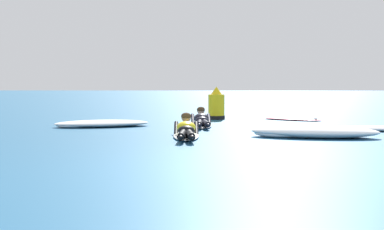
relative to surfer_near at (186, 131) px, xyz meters
name	(u,v)px	position (x,y,z in m)	size (l,w,h in m)	color
ground_plane	(238,118)	(1.39, 6.15, -0.14)	(120.00, 120.00, 0.00)	#235B84
surfer_near	(186,131)	(0.00, 0.00, 0.00)	(0.63, 2.50, 0.54)	white
surfer_far	(202,121)	(0.27, 2.84, -0.01)	(0.65, 2.65, 0.55)	silver
drifting_surfboard	(293,119)	(2.99, 5.12, -0.11)	(1.84, 1.46, 0.16)	#E54C66
whitewater_mid_left	(373,129)	(4.33, 1.62, -0.08)	(3.08, 0.74, 0.13)	white
whitewater_mid_right	(102,123)	(-2.30, 2.61, -0.06)	(2.62, 1.70, 0.18)	white
whitewater_back	(315,132)	(2.67, 0.09, -0.02)	(2.73, 1.34, 0.25)	white
channel_marker_buoy	(216,106)	(0.68, 5.42, 0.27)	(0.53, 0.53, 1.02)	yellow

